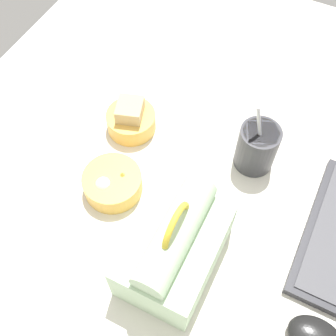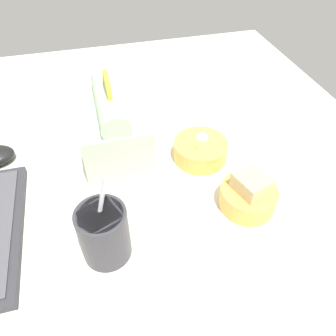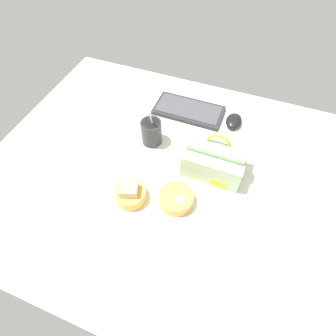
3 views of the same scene
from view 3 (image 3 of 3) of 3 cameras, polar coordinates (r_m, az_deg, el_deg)
name	(u,v)px [view 3 (image 3 of 3)]	position (r cm, az deg, el deg)	size (l,w,h in cm)	color
desk_surface	(171,174)	(98.46, 0.67, -1.23)	(140.00, 110.00, 2.00)	silver
keyboard	(189,110)	(118.99, 4.53, 12.43)	(30.08, 14.84, 2.10)	#2D2D33
lunch_bag	(215,159)	(94.35, 10.12, 1.99)	(21.06, 14.34, 19.05)	#B7D6AD
soup_cup	(151,132)	(103.45, -3.62, 7.89)	(8.11, 8.11, 17.18)	#333338
bento_bowl_sandwich	(130,194)	(90.25, -8.26, -5.61)	(10.63, 10.63, 7.61)	#EAB24C
bento_bowl_snacks	(176,198)	(89.15, 1.83, -6.58)	(11.68, 11.68, 5.25)	#EAB24C
computer_mouse	(234,121)	(116.12, 14.14, 9.88)	(6.57, 9.37, 3.38)	black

